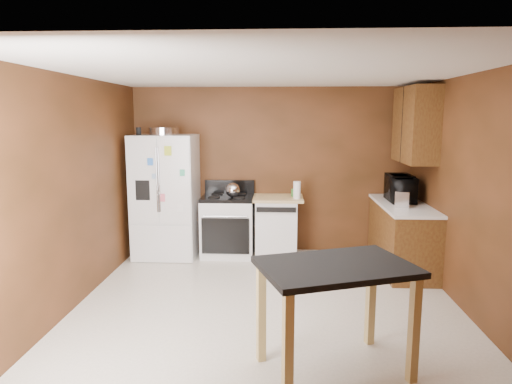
# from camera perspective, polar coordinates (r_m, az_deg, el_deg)

# --- Properties ---
(floor) EXTENTS (4.50, 4.50, 0.00)m
(floor) POSITION_cam_1_polar(r_m,az_deg,el_deg) (5.11, 1.42, -14.36)
(floor) COLOR silver
(floor) RESTS_ON ground
(ceiling) EXTENTS (4.50, 4.50, 0.00)m
(ceiling) POSITION_cam_1_polar(r_m,az_deg,el_deg) (4.70, 1.55, 14.78)
(ceiling) COLOR white
(ceiling) RESTS_ON ground
(wall_back) EXTENTS (4.20, 0.00, 4.20)m
(wall_back) POSITION_cam_1_polar(r_m,az_deg,el_deg) (6.97, 1.95, 2.73)
(wall_back) COLOR brown
(wall_back) RESTS_ON ground
(wall_front) EXTENTS (4.20, 0.00, 4.20)m
(wall_front) POSITION_cam_1_polar(r_m,az_deg,el_deg) (2.56, 0.20, -9.01)
(wall_front) COLOR brown
(wall_front) RESTS_ON ground
(wall_left) EXTENTS (0.00, 4.50, 4.50)m
(wall_left) POSITION_cam_1_polar(r_m,az_deg,el_deg) (5.24, -22.15, -0.19)
(wall_left) COLOR brown
(wall_left) RESTS_ON ground
(wall_right) EXTENTS (0.00, 4.50, 4.50)m
(wall_right) POSITION_cam_1_polar(r_m,az_deg,el_deg) (5.14, 25.56, -0.58)
(wall_right) COLOR brown
(wall_right) RESTS_ON ground
(roasting_pan) EXTENTS (0.43, 0.43, 0.11)m
(roasting_pan) POSITION_cam_1_polar(r_m,az_deg,el_deg) (6.74, -11.47, 7.47)
(roasting_pan) COLOR silver
(roasting_pan) RESTS_ON refrigerator
(pen_cup) EXTENTS (0.07, 0.07, 0.11)m
(pen_cup) POSITION_cam_1_polar(r_m,az_deg,el_deg) (6.70, -14.46, 7.36)
(pen_cup) COLOR black
(pen_cup) RESTS_ON refrigerator
(kettle) EXTENTS (0.21, 0.21, 0.21)m
(kettle) POSITION_cam_1_polar(r_m,az_deg,el_deg) (6.62, -2.91, 0.23)
(kettle) COLOR silver
(kettle) RESTS_ON gas_range
(paper_towel) EXTENTS (0.12, 0.12, 0.25)m
(paper_towel) POSITION_cam_1_polar(r_m,az_deg,el_deg) (6.59, 5.14, 0.24)
(paper_towel) COLOR white
(paper_towel) RESTS_ON dishwasher
(green_canister) EXTENTS (0.11, 0.11, 0.11)m
(green_canister) POSITION_cam_1_polar(r_m,az_deg,el_deg) (6.80, 4.83, -0.08)
(green_canister) COLOR green
(green_canister) RESTS_ON dishwasher
(toaster) EXTENTS (0.27, 0.33, 0.21)m
(toaster) POSITION_cam_1_polar(r_m,az_deg,el_deg) (6.26, 17.93, -0.76)
(toaster) COLOR silver
(toaster) RESTS_ON right_cabinets
(microwave) EXTENTS (0.40, 0.59, 0.33)m
(microwave) POSITION_cam_1_polar(r_m,az_deg,el_deg) (6.62, 17.64, 0.31)
(microwave) COLOR black
(microwave) RESTS_ON right_cabinets
(refrigerator) EXTENTS (0.90, 0.80, 1.80)m
(refrigerator) POSITION_cam_1_polar(r_m,az_deg,el_deg) (6.85, -11.21, -0.52)
(refrigerator) COLOR white
(refrigerator) RESTS_ON ground
(gas_range) EXTENTS (0.76, 0.68, 1.10)m
(gas_range) POSITION_cam_1_polar(r_m,az_deg,el_deg) (6.83, -3.52, -4.14)
(gas_range) COLOR white
(gas_range) RESTS_ON ground
(dishwasher) EXTENTS (0.78, 0.63, 0.89)m
(dishwasher) POSITION_cam_1_polar(r_m,az_deg,el_deg) (6.82, 2.54, -4.24)
(dishwasher) COLOR white
(dishwasher) RESTS_ON ground
(right_cabinets) EXTENTS (0.63, 1.58, 2.45)m
(right_cabinets) POSITION_cam_1_polar(r_m,az_deg,el_deg) (6.50, 18.24, -1.29)
(right_cabinets) COLOR brown
(right_cabinets) RESTS_ON ground
(island) EXTENTS (1.37, 1.13, 0.91)m
(island) POSITION_cam_1_polar(r_m,az_deg,el_deg) (3.75, 9.91, -10.95)
(island) COLOR black
(island) RESTS_ON ground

